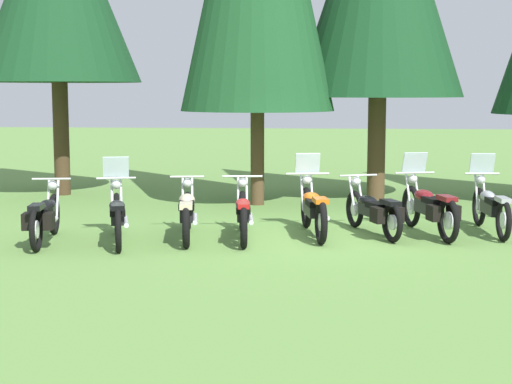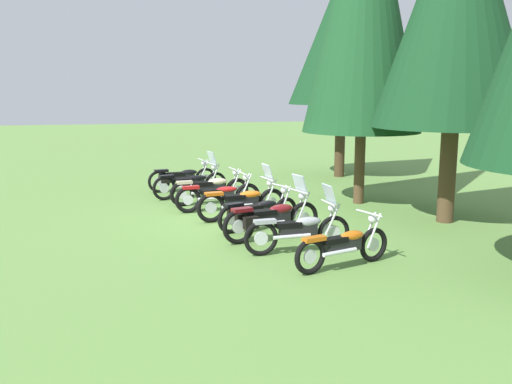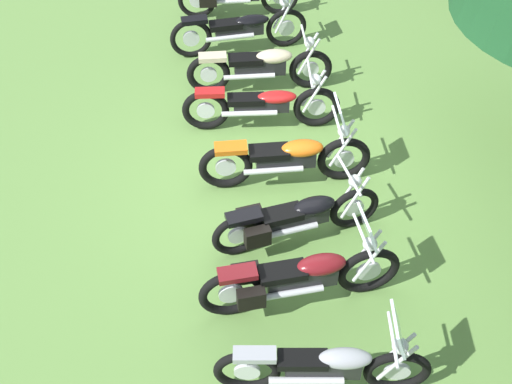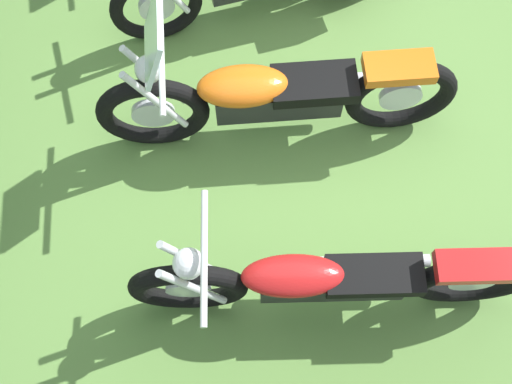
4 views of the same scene
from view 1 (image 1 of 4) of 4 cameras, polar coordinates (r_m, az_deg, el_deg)
ground_plane at (r=13.81m, az=3.86°, el=-3.18°), size 80.00×80.00×0.00m
motorcycle_0 at (r=13.53m, az=-14.84°, el=-1.67°), size 0.78×2.24×1.01m
motorcycle_1 at (r=13.37m, az=-9.86°, el=-1.56°), size 0.89×2.33×1.37m
motorcycle_2 at (r=13.54m, az=-4.95°, el=-1.43°), size 0.68×2.35×1.00m
motorcycle_3 at (r=13.50m, az=-0.92°, el=-1.52°), size 0.71×2.39×1.01m
motorcycle_4 at (r=13.84m, az=4.11°, el=-1.13°), size 0.80×2.37×1.38m
motorcycle_5 at (r=13.99m, az=8.42°, el=-1.29°), size 1.08×2.12×0.99m
motorcycle_6 at (r=14.16m, az=12.28°, el=-1.03°), size 1.00×2.35×1.39m
motorcycle_7 at (r=14.65m, az=16.40°, el=-0.97°), size 0.63×2.28×1.36m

